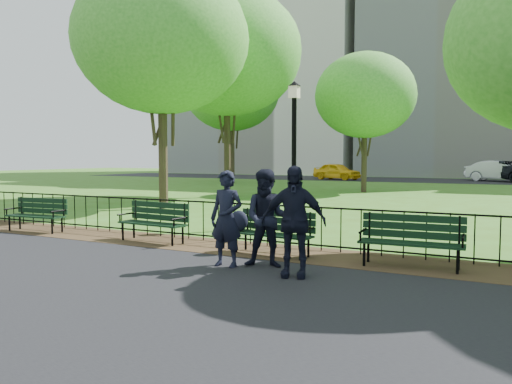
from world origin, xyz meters
The scene contains 21 objects.
ground centered at (0.00, 0.00, 0.00)m, with size 120.00×120.00×0.00m, color #40671B.
asphalt_path centered at (0.00, -3.40, 0.01)m, with size 60.00×9.20×0.01m, color black.
dirt_strip centered at (0.00, 1.50, 0.01)m, with size 60.00×1.60×0.01m, color #372B16.
far_street centered at (0.00, 35.00, 0.01)m, with size 70.00×9.00×0.01m, color black.
iron_fence centered at (0.00, 2.00, 0.50)m, with size 24.06×0.06×1.00m.
apartment_west centered at (-22.00, 48.00, 13.00)m, with size 22.00×15.00×26.00m, color silver.
apartment_mid centered at (2.00, 48.00, 15.00)m, with size 24.00×15.00×30.00m, color beige.
park_bench_main centered at (-0.41, 1.21, 0.57)m, with size 1.73×0.66×0.92m.
park_bench_left_a centered at (-3.06, 1.37, 0.55)m, with size 1.72×0.65×0.96m.
park_bench_left_b centered at (-6.67, 1.25, 0.53)m, with size 1.66×0.64×0.92m.
park_bench_right_a centered at (2.46, 1.32, 0.56)m, with size 1.74×0.62×0.97m.
lamppost centered at (-1.32, 5.14, 2.13)m, with size 0.35×0.35×3.91m.
tree_near_w centered at (-7.49, 7.40, 6.14)m, with size 6.34×6.34×8.84m.
tree_mid_w centered at (-8.06, 13.00, 6.76)m, with size 6.99×6.99×9.74m.
tree_far_c centered at (-3.11, 18.99, 5.14)m, with size 5.32×5.32×7.41m.
tree_far_w centered at (-14.28, 24.26, 6.71)m, with size 6.94×6.94×9.67m.
person_left centered at (-0.37, -0.07, 0.83)m, with size 0.60×0.39×1.65m, color black.
person_mid centered at (0.28, 0.20, 0.85)m, with size 0.81×0.42×1.67m, color black.
person_right centered at (0.93, -0.22, 0.88)m, with size 1.02×0.42×1.74m, color black.
taxi centered at (-9.07, 32.66, 0.71)m, with size 1.65×4.10×1.40m, color yellow.
sedan_silver centered at (3.07, 35.39, 0.81)m, with size 1.70×4.86×1.60m, color #B3B5BB.
Camera 1 is at (3.95, -7.35, 1.88)m, focal length 35.00 mm.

